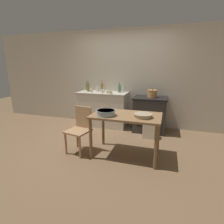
# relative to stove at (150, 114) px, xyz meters

# --- Properties ---
(ground_plane) EXTENTS (14.00, 14.00, 0.00)m
(ground_plane) POSITION_rel_stove_xyz_m (-0.78, -1.23, -0.44)
(ground_plane) COLOR brown
(wall_back) EXTENTS (8.00, 0.07, 2.55)m
(wall_back) POSITION_rel_stove_xyz_m (-0.78, 0.35, 0.84)
(wall_back) COLOR beige
(wall_back) RESTS_ON ground_plane
(counter_cabinet) EXTENTS (1.35, 0.59, 0.93)m
(counter_cabinet) POSITION_rel_stove_xyz_m (-1.28, 0.04, 0.03)
(counter_cabinet) COLOR beige
(counter_cabinet) RESTS_ON ground_plane
(stove) EXTENTS (0.81, 0.67, 0.87)m
(stove) POSITION_rel_stove_xyz_m (0.00, 0.00, 0.00)
(stove) COLOR #2D2B28
(stove) RESTS_ON ground_plane
(work_table) EXTENTS (1.21, 0.72, 0.78)m
(work_table) POSITION_rel_stove_xyz_m (-0.28, -1.43, 0.23)
(work_table) COLOR olive
(work_table) RESTS_ON ground_plane
(chair) EXTENTS (0.47, 0.47, 0.86)m
(chair) POSITION_rel_stove_xyz_m (-1.14, -1.53, 0.03)
(chair) COLOR #A87F56
(chair) RESTS_ON ground_plane
(flour_sack) EXTENTS (0.27, 0.19, 0.38)m
(flour_sack) POSITION_rel_stove_xyz_m (0.04, -0.47, -0.24)
(flour_sack) COLOR beige
(flour_sack) RESTS_ON ground_plane
(stock_pot) EXTENTS (0.24, 0.24, 0.21)m
(stock_pot) POSITION_rel_stove_xyz_m (0.03, -0.02, 0.52)
(stock_pot) COLOR #B77A47
(stock_pot) RESTS_ON stove
(mixing_bowl_large) EXTENTS (0.31, 0.31, 0.06)m
(mixing_bowl_large) POSITION_rel_stove_xyz_m (0.02, -1.50, 0.38)
(mixing_bowl_large) COLOR tan
(mixing_bowl_large) RESTS_ON work_table
(mixing_bowl_small) EXTENTS (0.33, 0.33, 0.09)m
(mixing_bowl_small) POSITION_rel_stove_xyz_m (-0.60, -1.58, 0.39)
(mixing_bowl_small) COLOR #93A8B2
(mixing_bowl_small) RESTS_ON work_table
(bottle_far_left) EXTENTS (0.08, 0.08, 0.26)m
(bottle_far_left) POSITION_rel_stove_xyz_m (-0.85, 0.17, 0.59)
(bottle_far_left) COLOR #517F5B
(bottle_far_left) RESTS_ON counter_cabinet
(bottle_left) EXTENTS (0.07, 0.07, 0.30)m
(bottle_left) POSITION_rel_stove_xyz_m (-1.34, 0.17, 0.61)
(bottle_left) COLOR olive
(bottle_left) RESTS_ON counter_cabinet
(bottle_mid_left) EXTENTS (0.06, 0.06, 0.19)m
(bottle_mid_left) POSITION_rel_stove_xyz_m (-1.46, 0.15, 0.56)
(bottle_mid_left) COLOR silver
(bottle_mid_left) RESTS_ON counter_cabinet
(bottle_center_left) EXTENTS (0.06, 0.06, 0.30)m
(bottle_center_left) POSITION_rel_stove_xyz_m (-1.70, 0.06, 0.61)
(bottle_center_left) COLOR olive
(bottle_center_left) RESTS_ON counter_cabinet
(bottle_center) EXTENTS (0.07, 0.07, 0.27)m
(bottle_center) POSITION_rel_stove_xyz_m (-1.83, 0.26, 0.59)
(bottle_center) COLOR #517F5B
(bottle_center) RESTS_ON counter_cabinet
(bottle_center_right) EXTENTS (0.07, 0.07, 0.23)m
(bottle_center_right) POSITION_rel_stove_xyz_m (-0.74, 0.25, 0.58)
(bottle_center_right) COLOR silver
(bottle_center_right) RESTS_ON counter_cabinet
(cup_mid_right) EXTENTS (0.09, 0.09, 0.08)m
(cup_mid_right) POSITION_rel_stove_xyz_m (-1.09, -0.11, 0.53)
(cup_mid_right) COLOR silver
(cup_mid_right) RESTS_ON counter_cabinet
(cup_right) EXTENTS (0.08, 0.08, 0.08)m
(cup_right) POSITION_rel_stove_xyz_m (-0.98, -0.18, 0.53)
(cup_right) COLOR beige
(cup_right) RESTS_ON counter_cabinet
(cup_far_right) EXTENTS (0.08, 0.08, 0.10)m
(cup_far_right) POSITION_rel_stove_xyz_m (-1.59, -0.01, 0.54)
(cup_far_right) COLOR beige
(cup_far_right) RESTS_ON counter_cabinet
(cup_end_right) EXTENTS (0.09, 0.09, 0.10)m
(cup_end_right) POSITION_rel_stove_xyz_m (-1.22, -0.11, 0.54)
(cup_end_right) COLOR silver
(cup_end_right) RESTS_ON counter_cabinet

